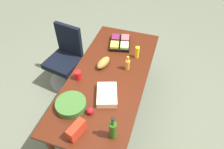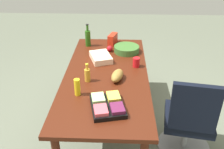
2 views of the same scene
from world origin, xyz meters
The scene contains 13 objects.
ground_plane centered at (0.00, 0.00, 0.00)m, with size 10.00×10.00×0.00m, color #5F6654.
conference_table centered at (0.00, 0.00, 0.67)m, with size 2.03×0.91×0.75m.
office_chair centered at (0.40, 0.86, 0.37)m, with size 0.56×0.56×0.96m.
bread_loaf centered at (0.14, 0.12, 0.80)m, with size 0.24×0.11×0.10m, color olive.
sheet_cake centered at (-0.33, -0.09, 0.78)m, with size 0.32×0.22×0.07m, color beige.
fruit_platter centered at (0.64, 0.05, 0.78)m, with size 0.41×0.35×0.07m.
wine_bottle centered at (-0.77, -0.29, 0.87)m, with size 0.08×0.08×0.31m.
mustard_bottle centered at (0.43, -0.25, 0.83)m, with size 0.06×0.06×0.17m, color yellow.
chip_bag_red centered at (-0.85, 0.04, 0.82)m, with size 0.20×0.08×0.14m, color red.
red_solo_cup centered at (-0.17, 0.34, 0.80)m, with size 0.08×0.08×0.11m, color red.
apple_red centered at (-0.59, 0.01, 0.79)m, with size 0.08×0.08×0.08m, color #AE131C.
salad_bowl centered at (-0.58, 0.23, 0.79)m, with size 0.32×0.32×0.08m, color #39652A.
dressing_bottle centered at (0.18, -0.18, 0.82)m, with size 0.08×0.08×0.20m.
Camera 1 is at (-1.68, -0.59, 2.56)m, focal length 33.03 mm.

